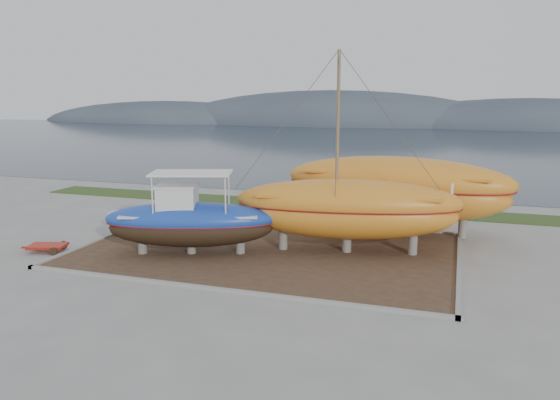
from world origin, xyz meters
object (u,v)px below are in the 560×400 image
(white_dinghy, at_px, (146,222))
(orange_sailboat, at_px, (349,154))
(red_trailer, at_px, (48,248))
(blue_caique, at_px, (190,213))
(orange_bare_hull, at_px, (395,196))

(white_dinghy, bearing_deg, orange_sailboat, -6.89)
(white_dinghy, relative_size, red_trailer, 1.77)
(blue_caique, height_order, orange_bare_hull, orange_bare_hull)
(blue_caique, distance_m, orange_bare_hull, 11.53)
(blue_caique, height_order, red_trailer, blue_caique)
(orange_sailboat, distance_m, red_trailer, 15.54)
(blue_caique, bearing_deg, orange_sailboat, 1.85)
(white_dinghy, distance_m, orange_sailboat, 11.96)
(blue_caique, xyz_separation_m, white_dinghy, (-4.07, 2.52, -1.29))
(blue_caique, relative_size, orange_sailboat, 0.75)
(white_dinghy, height_order, orange_bare_hull, orange_bare_hull)
(red_trailer, bearing_deg, blue_caique, -1.91)
(blue_caique, bearing_deg, white_dinghy, 129.95)
(orange_sailboat, distance_m, orange_bare_hull, 5.73)
(red_trailer, bearing_deg, white_dinghy, 39.69)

